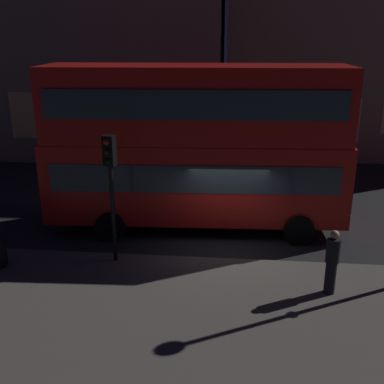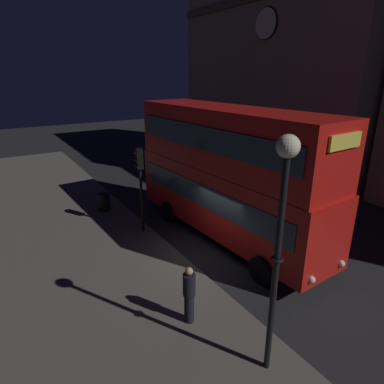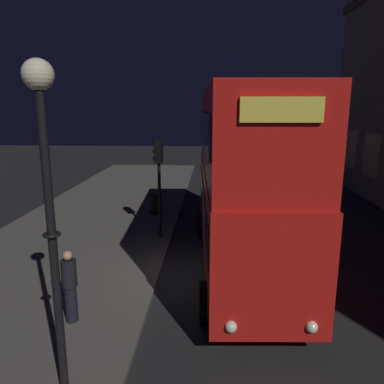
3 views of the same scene
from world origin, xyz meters
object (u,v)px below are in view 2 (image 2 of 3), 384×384
pedestrian (189,294)px  litter_bin (104,202)px  street_lamp (281,217)px  traffic_light_near_kerb (140,173)px  double_decker_bus (227,169)px

pedestrian → litter_bin: size_ratio=2.01×
street_lamp → pedestrian: bearing=-162.1°
street_lamp → pedestrian: street_lamp is taller
street_lamp → litter_bin: (-11.62, -0.17, -3.50)m
traffic_light_near_kerb → pedestrian: (5.97, -1.25, -1.81)m
double_decker_bus → street_lamp: bearing=-32.1°
street_lamp → double_decker_bus: bearing=150.7°
pedestrian → double_decker_bus: bearing=-97.5°
pedestrian → litter_bin: pedestrian is taller
double_decker_bus → street_lamp: size_ratio=1.82×
traffic_light_near_kerb → litter_bin: size_ratio=4.31×
double_decker_bus → traffic_light_near_kerb: double_decker_bus is taller
street_lamp → litter_bin: street_lamp is taller
double_decker_bus → litter_bin: (-5.44, -3.63, -2.50)m
traffic_light_near_kerb → street_lamp: size_ratio=0.67×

